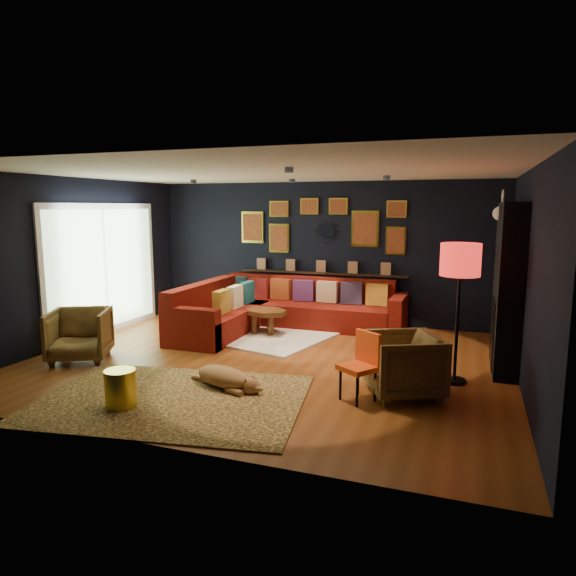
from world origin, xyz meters
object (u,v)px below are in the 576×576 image
(armchair_right, at_px, (404,362))
(pouf, at_px, (215,325))
(coffee_table, at_px, (266,314))
(orange_chair, at_px, (362,361))
(sectional, at_px, (274,311))
(dog, at_px, (223,373))
(floor_lamp, at_px, (460,266))
(armchair_left, at_px, (79,332))
(gold_stool, at_px, (121,389))

(armchair_right, bearing_deg, pouf, -141.99)
(pouf, bearing_deg, armchair_right, -26.35)
(pouf, bearing_deg, coffee_table, 35.15)
(armchair_right, distance_m, orange_chair, 0.51)
(sectional, height_order, orange_chair, sectional)
(sectional, relative_size, coffee_table, 3.71)
(armchair_right, relative_size, dog, 0.74)
(floor_lamp, xyz_separation_m, dog, (-2.59, -1.14, -1.26))
(floor_lamp, bearing_deg, sectional, 149.17)
(coffee_table, bearing_deg, armchair_left, -130.41)
(coffee_table, xyz_separation_m, pouf, (-0.70, -0.49, -0.14))
(armchair_right, xyz_separation_m, orange_chair, (-0.42, -0.28, 0.05))
(floor_lamp, bearing_deg, gold_stool, -148.60)
(orange_chair, bearing_deg, gold_stool, -120.65)
(coffee_table, bearing_deg, dog, -78.88)
(armchair_left, height_order, gold_stool, armchair_left)
(dog, bearing_deg, coffee_table, 119.02)
(gold_stool, height_order, dog, gold_stool)
(pouf, relative_size, orange_chair, 0.70)
(armchair_left, distance_m, floor_lamp, 5.18)
(armchair_right, relative_size, orange_chair, 1.04)
(sectional, xyz_separation_m, armchair_right, (2.57, -2.52, 0.08))
(armchair_left, bearing_deg, pouf, 29.09)
(sectional, xyz_separation_m, armchair_left, (-1.89, -2.66, 0.08))
(sectional, bearing_deg, gold_stool, -93.62)
(armchair_left, relative_size, dog, 0.75)
(armchair_right, xyz_separation_m, gold_stool, (-2.82, -1.39, -0.19))
(pouf, height_order, armchair_left, armchair_left)
(pouf, distance_m, dog, 2.41)
(armchair_left, height_order, orange_chair, armchair_left)
(sectional, relative_size, armchair_right, 4.28)
(sectional, relative_size, floor_lamp, 1.99)
(orange_chair, bearing_deg, pouf, -179.19)
(pouf, xyz_separation_m, gold_stool, (0.44, -3.00, -0.00))
(dog, bearing_deg, sectional, 117.77)
(armchair_left, bearing_deg, gold_stool, -63.50)
(sectional, distance_m, armchair_right, 3.60)
(coffee_table, distance_m, floor_lamp, 3.59)
(sectional, height_order, dog, sectional)
(armchair_left, distance_m, armchair_right, 4.47)
(sectional, distance_m, pouf, 1.14)
(coffee_table, relative_size, armchair_right, 1.15)
(coffee_table, bearing_deg, floor_lamp, -24.97)
(orange_chair, bearing_deg, sectional, 162.06)
(armchair_right, bearing_deg, floor_lamp, 114.96)
(orange_chair, bearing_deg, floor_lamp, 79.03)
(armchair_left, height_order, armchair_right, armchair_left)
(armchair_left, bearing_deg, coffee_table, 23.34)
(orange_chair, bearing_deg, dog, -138.66)
(orange_chair, distance_m, dog, 1.66)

